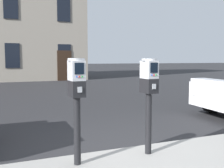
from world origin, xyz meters
TOP-DOWN VIEW (x-y plane):
  - ground_plane at (0.00, 0.00)m, footprint 160.00×160.00m
  - parking_meter_near_kerb at (-0.90, -0.15)m, footprint 0.23×0.26m
  - parking_meter_twin_adjacent at (0.14, -0.15)m, footprint 0.23×0.26m

SIDE VIEW (x-z plane):
  - ground_plane at x=0.00m, z-range 0.00..0.00m
  - parking_meter_twin_adjacent at x=0.14m, z-range 0.40..1.77m
  - parking_meter_near_kerb at x=-0.90m, z-range 0.40..1.77m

